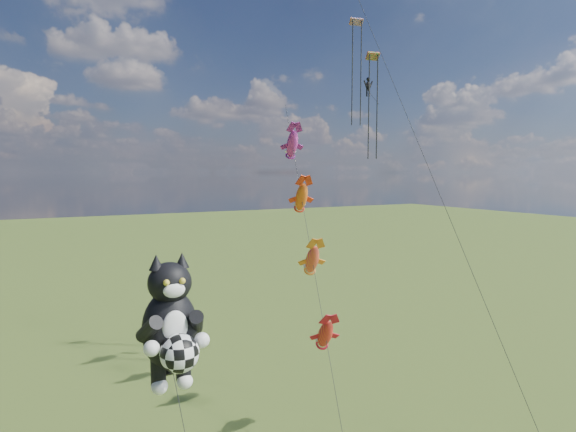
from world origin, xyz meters
name	(u,v)px	position (x,y,z in m)	size (l,w,h in m)	color
cat_kite_rig	(172,324)	(-0.51, -0.94, 8.17)	(2.66, 4.25, 11.10)	brown
fish_windsock_rig	(307,228)	(9.74, 5.65, 10.94)	(4.69, 15.33, 19.53)	brown
parafoil_rig	(372,87)	(16.26, 7.71, 20.46)	(1.80, 17.52, 27.63)	brown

